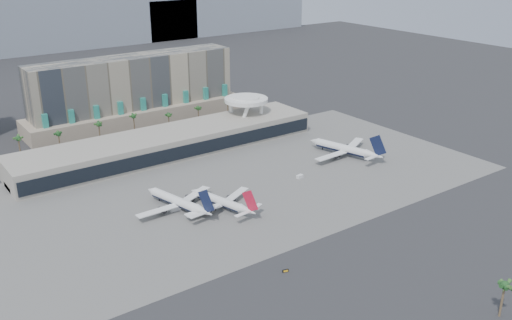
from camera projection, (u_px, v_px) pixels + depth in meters
ground at (299, 231)px, 228.75m from camera, size 900.00×900.00×0.00m
apron_pad at (225, 186)px, 270.37m from camera, size 260.00×130.00×0.06m
mountain_ridge at (30, 21)px, 588.92m from camera, size 680.00×60.00×70.00m
hotel at (135, 96)px, 360.15m from camera, size 140.00×30.00×42.00m
terminal at (170, 142)px, 309.54m from camera, size 170.00×32.50×14.50m
saucer_structure at (246, 102)px, 339.81m from camera, size 26.00×26.00×21.89m
palm_row at (152, 117)px, 338.53m from camera, size 157.80×2.80×13.10m
airliner_left at (178, 201)px, 245.88m from camera, size 39.74×41.26×14.49m
airliner_centre at (221, 201)px, 246.43m from camera, size 36.93×38.32×13.50m
airliner_right at (345, 149)px, 306.75m from camera, size 43.63×45.24×15.99m
service_vehicle_a at (175, 208)px, 245.47m from camera, size 4.67×2.49×2.22m
service_vehicle_b at (300, 177)px, 278.81m from camera, size 3.59×2.35×1.73m
taxiway_sign at (285, 271)px, 200.17m from camera, size 2.35×0.92×1.07m
near_palm_b at (504, 289)px, 173.45m from camera, size 6.00×6.00×12.68m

